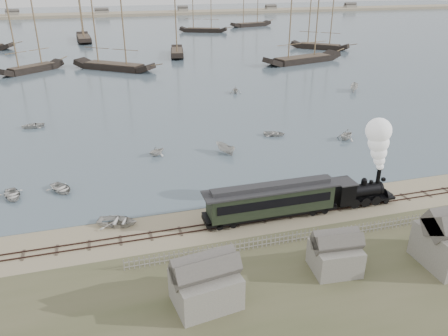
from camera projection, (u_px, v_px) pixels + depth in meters
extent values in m
plane|color=tan|center=(265.00, 209.00, 49.04)|extent=(600.00, 600.00, 0.00)
cube|color=#4C5D6D|center=(131.00, 31.00, 198.04)|extent=(600.00, 336.00, 0.06)
cube|color=#33201C|center=(273.00, 219.00, 46.81)|extent=(120.00, 0.08, 0.12)
cube|color=#33201C|center=(270.00, 215.00, 47.68)|extent=(120.00, 0.08, 0.12)
cube|color=#44332B|center=(271.00, 217.00, 47.27)|extent=(120.00, 1.80, 0.06)
cube|color=tan|center=(119.00, 16.00, 268.18)|extent=(500.00, 20.00, 1.80)
cube|color=black|center=(363.00, 198.00, 49.83)|extent=(7.05, 2.07, 0.26)
cylinder|color=black|center=(361.00, 191.00, 49.30)|extent=(4.35, 1.55, 1.55)
cube|color=black|center=(344.00, 191.00, 48.64)|extent=(1.87, 2.28, 2.38)
cube|color=#2B2B2D|center=(345.00, 181.00, 48.13)|extent=(2.07, 2.49, 0.12)
cylinder|color=black|center=(378.00, 177.00, 49.22)|extent=(0.46, 0.46, 1.66)
sphere|color=black|center=(364.00, 181.00, 48.86)|extent=(0.66, 0.66, 0.66)
cone|color=black|center=(388.00, 195.00, 50.71)|extent=(1.45, 2.07, 2.07)
cube|color=black|center=(383.00, 179.00, 49.56)|extent=(0.36, 0.36, 0.36)
cube|color=black|center=(270.00, 212.00, 46.95)|extent=(14.67, 2.41, 0.37)
cube|color=black|center=(271.00, 200.00, 46.35)|extent=(13.62, 2.62, 2.62)
cube|color=black|center=(276.00, 204.00, 45.07)|extent=(12.57, 0.06, 0.94)
cube|color=black|center=(266.00, 192.00, 47.41)|extent=(12.57, 0.06, 0.94)
cube|color=#2B2B2D|center=(271.00, 188.00, 45.79)|extent=(14.67, 2.83, 0.19)
cube|color=#2B2B2D|center=(272.00, 186.00, 45.66)|extent=(13.09, 1.26, 0.47)
imported|color=beige|center=(118.00, 221.00, 45.77)|extent=(4.35, 5.02, 0.87)
imported|color=beige|center=(12.00, 195.00, 51.16)|extent=(4.31, 3.61, 0.77)
imported|color=beige|center=(157.00, 151.00, 62.97)|extent=(3.44, 3.56, 1.44)
imported|color=beige|center=(225.00, 149.00, 63.76)|extent=(3.82, 2.90, 1.39)
imported|color=beige|center=(274.00, 134.00, 70.70)|extent=(3.75, 4.25, 0.73)
imported|color=beige|center=(346.00, 134.00, 68.90)|extent=(4.03, 4.20, 1.71)
imported|color=beige|center=(354.00, 87.00, 97.18)|extent=(4.26, 3.70, 1.60)
imported|color=beige|center=(33.00, 125.00, 74.38)|extent=(2.99, 4.00, 0.79)
imported|color=beige|center=(235.00, 90.00, 95.47)|extent=(3.39, 3.10, 1.52)
imported|color=beige|center=(61.00, 188.00, 52.70)|extent=(4.63, 4.29, 0.78)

